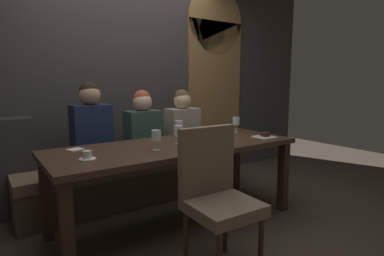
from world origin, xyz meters
TOP-DOWN VIEW (x-y plane):
  - ground at (0.00, 0.00)m, footprint 9.00×9.00m
  - back_wall_tiled at (0.00, 1.22)m, footprint 6.00×0.12m
  - arched_door at (1.35, 1.15)m, footprint 0.90×0.05m
  - dining_table at (0.00, 0.00)m, footprint 2.20×0.84m
  - banquette_bench at (0.00, 0.70)m, footprint 2.50×0.44m
  - chair_near_side at (-0.13, -0.72)m, footprint 0.46×0.46m
  - diner_redhead at (-0.54, 0.69)m, footprint 0.36×0.24m
  - diner_bearded at (0.01, 0.70)m, footprint 0.36×0.24m
  - diner_far_end at (0.52, 0.71)m, footprint 0.36×0.24m
  - wine_glass_near_left at (-0.27, -0.12)m, footprint 0.08×0.08m
  - wine_glass_far_right at (0.02, -0.00)m, footprint 0.08×0.08m
  - wine_glass_end_right at (0.21, 0.29)m, footprint 0.08×0.08m
  - wine_glass_end_left at (0.89, 0.20)m, footprint 0.08×0.08m
  - espresso_cup at (-0.81, -0.11)m, footprint 0.12×0.12m
  - dessert_plate at (0.89, -0.22)m, footprint 0.19×0.19m
  - folded_napkin at (-0.80, 0.26)m, footprint 0.13×0.13m

SIDE VIEW (x-z plane):
  - ground at x=0.00m, z-range 0.00..0.00m
  - banquette_bench at x=0.00m, z-range 0.00..0.45m
  - chair_near_side at x=-0.13m, z-range 0.07..1.05m
  - dining_table at x=0.00m, z-range 0.28..1.02m
  - folded_napkin at x=-0.80m, z-range 0.74..0.75m
  - dessert_plate at x=0.89m, z-range 0.73..0.78m
  - espresso_cup at x=-0.81m, z-range 0.73..0.80m
  - diner_far_end at x=0.52m, z-range 0.43..1.18m
  - diner_bearded at x=0.01m, z-range 0.43..1.18m
  - diner_redhead at x=-0.54m, z-range 0.43..1.27m
  - wine_glass_end_right at x=0.21m, z-range 0.77..0.93m
  - wine_glass_end_left at x=0.89m, z-range 0.77..0.93m
  - wine_glass_near_left at x=-0.27m, z-range 0.77..0.94m
  - wine_glass_far_right at x=0.02m, z-range 0.77..0.94m
  - arched_door at x=1.35m, z-range 0.09..2.64m
  - back_wall_tiled at x=0.00m, z-range 0.00..3.00m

